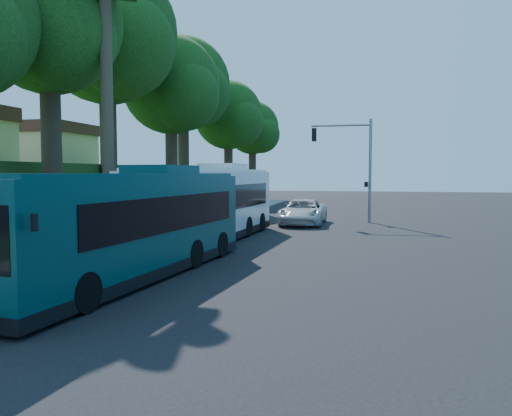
% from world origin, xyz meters
% --- Properties ---
extents(ground, '(140.00, 140.00, 0.00)m').
position_xyz_m(ground, '(0.00, 0.00, 0.00)').
color(ground, black).
rests_on(ground, ground).
extents(sidewalk, '(4.50, 70.00, 0.12)m').
position_xyz_m(sidewalk, '(-7.30, 0.00, 0.06)').
color(sidewalk, gray).
rests_on(sidewalk, ground).
extents(red_curb, '(0.25, 30.00, 0.13)m').
position_xyz_m(red_curb, '(-5.00, -4.00, 0.07)').
color(red_curb, maroon).
rests_on(red_curb, ground).
extents(grass_verge, '(8.00, 70.00, 0.06)m').
position_xyz_m(grass_verge, '(-13.00, 5.00, 0.03)').
color(grass_verge, '#234719').
rests_on(grass_verge, ground).
extents(bus_shelter, '(3.20, 1.51, 2.55)m').
position_xyz_m(bus_shelter, '(-7.26, -2.86, 1.81)').
color(bus_shelter, black).
rests_on(bus_shelter, ground).
extents(stop_sign_pole, '(0.35, 0.06, 3.17)m').
position_xyz_m(stop_sign_pole, '(-5.40, -5.00, 2.08)').
color(stop_sign_pole, gray).
rests_on(stop_sign_pole, ground).
extents(traffic_signal_pole, '(4.10, 0.30, 7.00)m').
position_xyz_m(traffic_signal_pole, '(3.78, 10.00, 4.42)').
color(traffic_signal_pole, gray).
rests_on(traffic_signal_pole, ground).
extents(hillside_backdrop, '(24.00, 60.00, 8.80)m').
position_xyz_m(hillside_backdrop, '(-26.30, 15.10, 2.44)').
color(hillside_backdrop, '#234719').
rests_on(hillside_backdrop, ground).
extents(tree_0, '(8.40, 8.00, 15.70)m').
position_xyz_m(tree_0, '(-12.40, -0.02, 11.20)').
color(tree_0, '#382B1E').
rests_on(tree_0, ground).
extents(tree_1, '(10.50, 10.00, 18.26)m').
position_xyz_m(tree_1, '(-13.37, 7.98, 12.73)').
color(tree_1, '#382B1E').
rests_on(tree_1, ground).
extents(tree_2, '(8.82, 8.40, 15.12)m').
position_xyz_m(tree_2, '(-11.89, 15.98, 10.48)').
color(tree_2, '#382B1E').
rests_on(tree_2, ground).
extents(tree_3, '(10.08, 9.60, 17.28)m').
position_xyz_m(tree_3, '(-13.88, 23.98, 11.98)').
color(tree_3, '#382B1E').
rests_on(tree_3, ground).
extents(tree_4, '(8.40, 8.00, 14.14)m').
position_xyz_m(tree_4, '(-11.40, 31.98, 9.73)').
color(tree_4, '#382B1E').
rests_on(tree_4, ground).
extents(tree_5, '(7.35, 7.00, 12.86)m').
position_xyz_m(tree_5, '(-10.41, 39.99, 8.96)').
color(tree_5, '#382B1E').
rests_on(tree_5, ground).
extents(white_bus, '(3.52, 13.08, 3.86)m').
position_xyz_m(white_bus, '(-2.87, -1.31, 1.88)').
color(white_bus, silver).
rests_on(white_bus, ground).
extents(teal_bus, '(3.73, 12.40, 3.64)m').
position_xyz_m(teal_bus, '(-2.59, -10.01, 1.78)').
color(teal_bus, '#0A3A3C').
rests_on(teal_bus, ground).
extents(pickup, '(2.75, 5.92, 1.64)m').
position_xyz_m(pickup, '(0.55, 7.88, 0.82)').
color(pickup, silver).
rests_on(pickup, ground).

